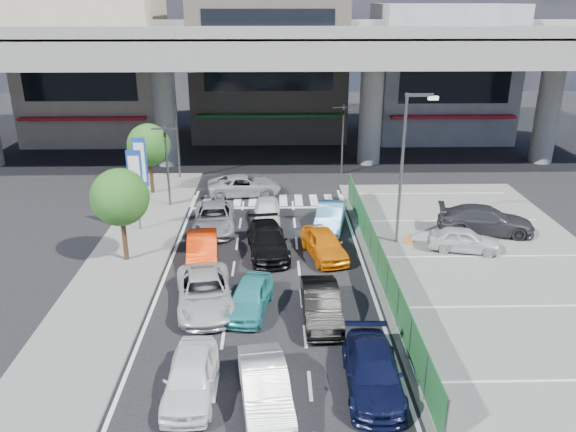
{
  "coord_description": "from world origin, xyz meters",
  "views": [
    {
      "loc": [
        0.48,
        -21.68,
        12.22
      ],
      "look_at": [
        1.11,
        4.76,
        2.07
      ],
      "focal_mm": 35.0,
      "sensor_mm": 36.0,
      "label": 1
    }
  ],
  "objects_px": {
    "hatch_white_back_mid": "(265,388)",
    "tree_near": "(120,197)",
    "traffic_light_right": "(343,122)",
    "tree_far": "(149,145)",
    "taxi_teal_mid": "(250,297)",
    "wagon_silver_front_left": "(214,218)",
    "van_white_back_left": "(191,376)",
    "crossing_wagon_silver": "(245,185)",
    "taxi_orange_left": "(202,249)",
    "parked_sedan_white": "(464,240)",
    "street_lamp_left": "(178,114)",
    "sedan_black_mid": "(268,241)",
    "traffic_light_left": "(166,146)",
    "parked_sedan_dgrey": "(486,220)",
    "taxi_orange_right": "(324,244)",
    "sedan_white_mid_left": "(205,292)",
    "hatch_black_mid_right": "(321,305)",
    "kei_truck_front_right": "(330,216)",
    "sedan_white_front_mid": "(267,211)",
    "street_lamp_right": "(406,157)",
    "minivan_navy_back": "(373,372)",
    "signboard_near": "(136,179)",
    "traffic_cone": "(409,238)",
    "signboard_far": "(140,164)"
  },
  "relations": [
    {
      "from": "hatch_white_back_mid",
      "to": "tree_near",
      "type": "bearing_deg",
      "value": 115.18
    },
    {
      "from": "taxi_teal_mid",
      "to": "hatch_black_mid_right",
      "type": "bearing_deg",
      "value": -4.02
    },
    {
      "from": "traffic_light_right",
      "to": "parked_sedan_dgrey",
      "type": "xyz_separation_m",
      "value": [
        6.71,
        -11.85,
        -3.12
      ]
    },
    {
      "from": "traffic_light_right",
      "to": "parked_sedan_dgrey",
      "type": "distance_m",
      "value": 13.97
    },
    {
      "from": "taxi_teal_mid",
      "to": "wagon_silver_front_left",
      "type": "bearing_deg",
      "value": 115.36
    },
    {
      "from": "parked_sedan_white",
      "to": "sedan_black_mid",
      "type": "bearing_deg",
      "value": 102.91
    },
    {
      "from": "signboard_far",
      "to": "taxi_orange_right",
      "type": "xyz_separation_m",
      "value": [
        10.54,
        -6.66,
        -2.37
      ]
    },
    {
      "from": "van_white_back_left",
      "to": "street_lamp_left",
      "type": "bearing_deg",
      "value": 99.53
    },
    {
      "from": "sedan_white_front_mid",
      "to": "taxi_orange_left",
      "type": "bearing_deg",
      "value": -120.69
    },
    {
      "from": "street_lamp_left",
      "to": "sedan_black_mid",
      "type": "relative_size",
      "value": 1.68
    },
    {
      "from": "sedan_white_mid_left",
      "to": "hatch_black_mid_right",
      "type": "height_order",
      "value": "same"
    },
    {
      "from": "taxi_orange_left",
      "to": "signboard_far",
      "type": "bearing_deg",
      "value": 116.15
    },
    {
      "from": "taxi_orange_left",
      "to": "parked_sedan_white",
      "type": "height_order",
      "value": "taxi_orange_left"
    },
    {
      "from": "van_white_back_left",
      "to": "minivan_navy_back",
      "type": "bearing_deg",
      "value": 1.66
    },
    {
      "from": "traffic_light_right",
      "to": "taxi_teal_mid",
      "type": "relative_size",
      "value": 1.36
    },
    {
      "from": "signboard_far",
      "to": "minivan_navy_back",
      "type": "bearing_deg",
      "value": -56.65
    },
    {
      "from": "street_lamp_left",
      "to": "wagon_silver_front_left",
      "type": "distance_m",
      "value": 11.18
    },
    {
      "from": "traffic_light_left",
      "to": "wagon_silver_front_left",
      "type": "distance_m",
      "value": 5.97
    },
    {
      "from": "hatch_black_mid_right",
      "to": "sedan_white_front_mid",
      "type": "distance_m",
      "value": 11.33
    },
    {
      "from": "street_lamp_right",
      "to": "kei_truck_front_right",
      "type": "distance_m",
      "value": 5.86
    },
    {
      "from": "van_white_back_left",
      "to": "taxi_orange_left",
      "type": "bearing_deg",
      "value": 94.88
    },
    {
      "from": "minivan_navy_back",
      "to": "sedan_black_mid",
      "type": "relative_size",
      "value": 0.94
    },
    {
      "from": "tree_far",
      "to": "parked_sedan_dgrey",
      "type": "relative_size",
      "value": 0.92
    },
    {
      "from": "hatch_white_back_mid",
      "to": "traffic_cone",
      "type": "height_order",
      "value": "hatch_white_back_mid"
    },
    {
      "from": "street_lamp_right",
      "to": "wagon_silver_front_left",
      "type": "height_order",
      "value": "street_lamp_right"
    },
    {
      "from": "taxi_orange_right",
      "to": "sedan_white_front_mid",
      "type": "distance_m",
      "value": 5.82
    },
    {
      "from": "hatch_black_mid_right",
      "to": "traffic_cone",
      "type": "bearing_deg",
      "value": 53.49
    },
    {
      "from": "sedan_white_mid_left",
      "to": "traffic_light_left",
      "type": "bearing_deg",
      "value": 96.86
    },
    {
      "from": "kei_truck_front_right",
      "to": "traffic_light_right",
      "type": "bearing_deg",
      "value": 91.8
    },
    {
      "from": "taxi_orange_left",
      "to": "parked_sedan_dgrey",
      "type": "bearing_deg",
      "value": 6.47
    },
    {
      "from": "street_lamp_right",
      "to": "minivan_navy_back",
      "type": "bearing_deg",
      "value": -106.02
    },
    {
      "from": "tree_far",
      "to": "hatch_white_back_mid",
      "type": "bearing_deg",
      "value": -69.78
    },
    {
      "from": "hatch_black_mid_right",
      "to": "traffic_cone",
      "type": "distance_m",
      "value": 9.14
    },
    {
      "from": "tree_near",
      "to": "sedan_white_front_mid",
      "type": "relative_size",
      "value": 1.28
    },
    {
      "from": "taxi_orange_left",
      "to": "sedan_white_front_mid",
      "type": "height_order",
      "value": "taxi_orange_left"
    },
    {
      "from": "wagon_silver_front_left",
      "to": "tree_near",
      "type": "bearing_deg",
      "value": -138.0
    },
    {
      "from": "tree_far",
      "to": "parked_sedan_white",
      "type": "distance_m",
      "value": 20.68
    },
    {
      "from": "van_white_back_left",
      "to": "taxi_orange_right",
      "type": "distance_m",
      "value": 11.88
    },
    {
      "from": "tree_far",
      "to": "hatch_white_back_mid",
      "type": "distance_m",
      "value": 23.01
    },
    {
      "from": "van_white_back_left",
      "to": "crossing_wagon_silver",
      "type": "bearing_deg",
      "value": 88.08
    },
    {
      "from": "taxi_teal_mid",
      "to": "hatch_black_mid_right",
      "type": "relative_size",
      "value": 0.92
    },
    {
      "from": "signboard_near",
      "to": "sedan_black_mid",
      "type": "distance_m",
      "value": 8.29
    },
    {
      "from": "traffic_light_right",
      "to": "tree_far",
      "type": "bearing_deg",
      "value": -161.31
    },
    {
      "from": "street_lamp_right",
      "to": "taxi_teal_mid",
      "type": "bearing_deg",
      "value": -138.19
    },
    {
      "from": "wagon_silver_front_left",
      "to": "crossing_wagon_silver",
      "type": "height_order",
      "value": "wagon_silver_front_left"
    },
    {
      "from": "kei_truck_front_right",
      "to": "traffic_cone",
      "type": "relative_size",
      "value": 6.39
    },
    {
      "from": "signboard_far",
      "to": "van_white_back_left",
      "type": "distance_m",
      "value": 18.23
    },
    {
      "from": "hatch_white_back_mid",
      "to": "parked_sedan_white",
      "type": "distance_m",
      "value": 15.45
    },
    {
      "from": "wagon_silver_front_left",
      "to": "parked_sedan_dgrey",
      "type": "relative_size",
      "value": 0.95
    },
    {
      "from": "van_white_back_left",
      "to": "taxi_orange_right",
      "type": "bearing_deg",
      "value": 63.78
    }
  ]
}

